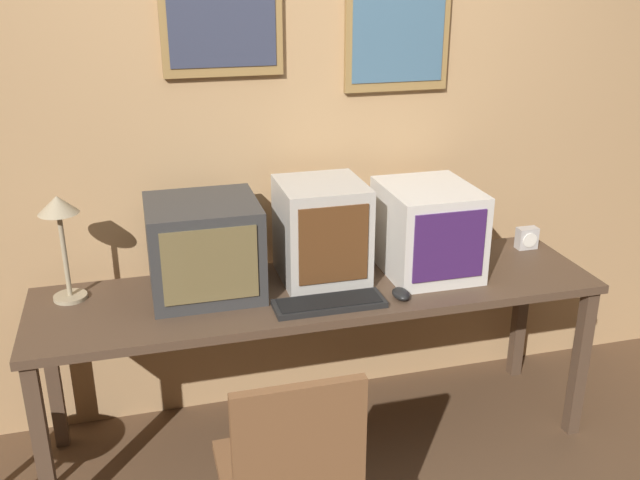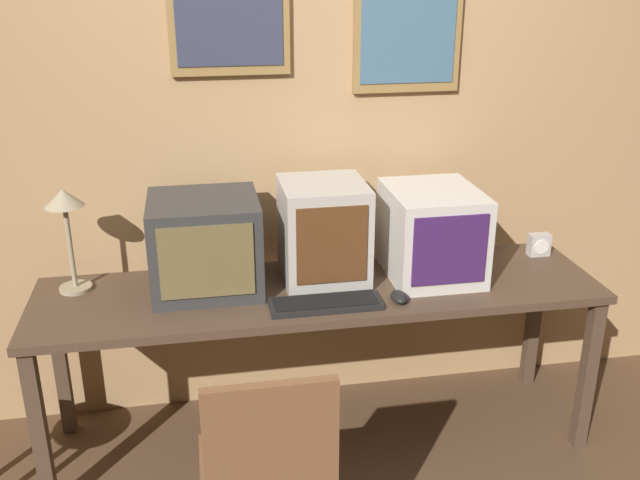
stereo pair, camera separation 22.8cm
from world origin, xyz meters
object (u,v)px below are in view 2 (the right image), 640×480
(monitor_left, at_px, (205,244))
(monitor_center, at_px, (323,231))
(desk_clock, at_px, (539,245))
(desk_lamp, at_px, (66,213))
(mouse_near_keyboard, at_px, (399,297))
(keyboard_main, at_px, (325,304))
(monitor_right, at_px, (432,233))

(monitor_left, relative_size, monitor_center, 1.04)
(monitor_left, bearing_deg, desk_clock, 2.84)
(desk_clock, height_order, desk_lamp, desk_lamp)
(monitor_center, xyz_separation_m, mouse_near_keyboard, (0.26, -0.28, -0.19))
(monitor_left, distance_m, keyboard_main, 0.55)
(monitor_center, bearing_deg, monitor_left, -178.82)
(monitor_right, bearing_deg, keyboard_main, -155.50)
(keyboard_main, xyz_separation_m, mouse_near_keyboard, (0.30, -0.01, 0.01))
(monitor_center, height_order, desk_lamp, desk_lamp)
(monitor_left, xyz_separation_m, monitor_right, (0.95, -0.04, -0.00))
(keyboard_main, distance_m, mouse_near_keyboard, 0.30)
(monitor_center, distance_m, keyboard_main, 0.34)
(mouse_near_keyboard, bearing_deg, desk_clock, 24.46)
(mouse_near_keyboard, relative_size, desk_clock, 1.03)
(keyboard_main, distance_m, desk_lamp, 1.09)
(mouse_near_keyboard, bearing_deg, keyboard_main, 178.49)
(monitor_left, xyz_separation_m, mouse_near_keyboard, (0.75, -0.27, -0.17))
(monitor_left, bearing_deg, monitor_center, 1.18)
(monitor_left, distance_m, monitor_center, 0.49)
(keyboard_main, height_order, desk_lamp, desk_lamp)
(keyboard_main, bearing_deg, desk_lamp, 161.11)
(monitor_right, height_order, mouse_near_keyboard, monitor_right)
(mouse_near_keyboard, distance_m, desk_clock, 0.84)
(monitor_right, bearing_deg, mouse_near_keyboard, -130.90)
(keyboard_main, xyz_separation_m, desk_lamp, (-0.99, 0.34, 0.32))
(desk_lamp, bearing_deg, mouse_near_keyboard, -15.05)
(monitor_left, bearing_deg, keyboard_main, -30.63)
(monitor_left, relative_size, keyboard_main, 1.00)
(monitor_center, height_order, monitor_right, monitor_center)
(monitor_center, xyz_separation_m, desk_lamp, (-1.03, 0.06, 0.12))
(monitor_left, relative_size, mouse_near_keyboard, 4.18)
(mouse_near_keyboard, bearing_deg, monitor_center, 131.89)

